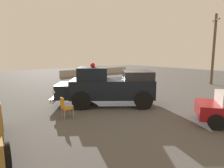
# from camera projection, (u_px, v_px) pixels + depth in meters

# --- Properties ---
(ground_plane) EXTENTS (60.00, 60.00, 0.00)m
(ground_plane) POSITION_uv_depth(u_px,v_px,m) (123.00, 105.00, 12.05)
(ground_plane) COLOR #514F4C
(vintage_fire_truck) EXTENTS (6.03, 5.37, 2.59)m
(vintage_fire_truck) POSITION_uv_depth(u_px,v_px,m) (108.00, 86.00, 11.90)
(vintage_fire_truck) COLOR black
(vintage_fire_truck) RESTS_ON ground
(lawn_chair_near_truck) EXTENTS (0.68, 0.68, 1.02)m
(lawn_chair_near_truck) POSITION_uv_depth(u_px,v_px,m) (101.00, 84.00, 16.45)
(lawn_chair_near_truck) COLOR #B7BABF
(lawn_chair_near_truck) RESTS_ON ground
(lawn_chair_by_car) EXTENTS (0.56, 0.57, 1.02)m
(lawn_chair_by_car) POSITION_uv_depth(u_px,v_px,m) (65.00, 106.00, 9.61)
(lawn_chair_by_car) COLOR #B7BABF
(lawn_chair_by_car) RESTS_ON ground
(spectator_seated) EXTENTS (0.60, 0.65, 1.29)m
(spectator_seated) POSITION_uv_depth(u_px,v_px,m) (101.00, 83.00, 16.31)
(spectator_seated) COLOR #383842
(spectator_seated) RESTS_ON ground
(utility_pole) EXTENTS (1.30, 1.27, 6.99)m
(utility_pole) POSITION_uv_depth(u_px,v_px,m) (214.00, 48.00, 19.64)
(utility_pole) COLOR brown
(utility_pole) RESTS_ON ground
(traffic_cone) EXTENTS (0.40, 0.40, 0.64)m
(traffic_cone) POSITION_uv_depth(u_px,v_px,m) (90.00, 89.00, 15.79)
(traffic_cone) COLOR orange
(traffic_cone) RESTS_ON ground
(background_fence) EXTENTS (11.90, 0.12, 0.90)m
(background_fence) POSITION_uv_depth(u_px,v_px,m) (97.00, 71.00, 29.41)
(background_fence) COLOR #A8A393
(background_fence) RESTS_ON ground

